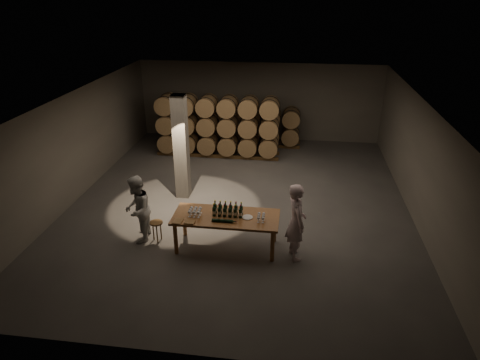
# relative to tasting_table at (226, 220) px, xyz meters

# --- Properties ---
(room) EXTENTS (12.00, 12.00, 12.00)m
(room) POSITION_rel_tasting_table_xyz_m (-1.80, 2.70, 0.80)
(room) COLOR #504D4B
(room) RESTS_ON ground
(tasting_table) EXTENTS (2.60, 1.10, 0.90)m
(tasting_table) POSITION_rel_tasting_table_xyz_m (0.00, 0.00, 0.00)
(tasting_table) COLOR brown
(tasting_table) RESTS_ON ground
(barrel_stack_back) EXTENTS (5.48, 0.95, 1.57)m
(barrel_stack_back) POSITION_rel_tasting_table_xyz_m (-0.96, 7.70, 0.03)
(barrel_stack_back) COLOR brown
(barrel_stack_back) RESTS_ON ground
(barrel_stack_front) EXTENTS (4.70, 0.95, 2.31)m
(barrel_stack_front) POSITION_rel_tasting_table_xyz_m (-1.35, 6.30, 0.40)
(barrel_stack_front) COLOR brown
(barrel_stack_front) RESTS_ON ground
(bottle_cluster) EXTENTS (0.74, 0.24, 0.35)m
(bottle_cluster) POSITION_rel_tasting_table_xyz_m (0.04, 0.05, 0.23)
(bottle_cluster) COLOR black
(bottle_cluster) RESTS_ON tasting_table
(lying_bottles) EXTENTS (0.60, 0.08, 0.08)m
(lying_bottles) POSITION_rel_tasting_table_xyz_m (-0.03, -0.30, 0.14)
(lying_bottles) COLOR black
(lying_bottles) RESTS_ON tasting_table
(glass_cluster_left) EXTENTS (0.31, 0.31, 0.17)m
(glass_cluster_left) POSITION_rel_tasting_table_xyz_m (-0.76, -0.04, 0.23)
(glass_cluster_left) COLOR silver
(glass_cluster_left) RESTS_ON tasting_table
(glass_cluster_right) EXTENTS (0.19, 0.30, 0.16)m
(glass_cluster_right) POSITION_rel_tasting_table_xyz_m (0.87, -0.09, 0.22)
(glass_cluster_right) COLOR silver
(glass_cluster_right) RESTS_ON tasting_table
(plate) EXTENTS (0.26, 0.26, 0.01)m
(plate) POSITION_rel_tasting_table_xyz_m (0.53, -0.00, 0.11)
(plate) COLOR silver
(plate) RESTS_ON tasting_table
(notebook_near) EXTENTS (0.25, 0.20, 0.03)m
(notebook_near) POSITION_rel_tasting_table_xyz_m (-0.80, -0.43, 0.12)
(notebook_near) COLOR brown
(notebook_near) RESTS_ON tasting_table
(notebook_corner) EXTENTS (0.23, 0.28, 0.02)m
(notebook_corner) POSITION_rel_tasting_table_xyz_m (-1.10, -0.42, 0.12)
(notebook_corner) COLOR brown
(notebook_corner) RESTS_ON tasting_table
(pen) EXTENTS (0.14, 0.05, 0.01)m
(pen) POSITION_rel_tasting_table_xyz_m (-0.74, -0.45, 0.11)
(pen) COLOR black
(pen) RESTS_ON tasting_table
(stool) EXTENTS (0.33, 0.33, 0.55)m
(stool) POSITION_rel_tasting_table_xyz_m (-1.82, 0.06, -0.35)
(stool) COLOR brown
(stool) RESTS_ON ground
(person_man) EXTENTS (0.66, 0.82, 1.94)m
(person_man) POSITION_rel_tasting_table_xyz_m (1.71, -0.17, 0.18)
(person_man) COLOR beige
(person_man) RESTS_ON ground
(person_woman) EXTENTS (0.78, 0.95, 1.78)m
(person_woman) POSITION_rel_tasting_table_xyz_m (-2.28, 0.05, 0.09)
(person_woman) COLOR silver
(person_woman) RESTS_ON ground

